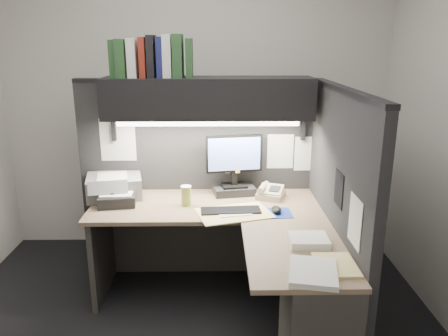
% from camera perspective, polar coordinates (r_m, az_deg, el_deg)
% --- Properties ---
extents(floor, '(3.50, 3.50, 0.00)m').
position_cam_1_polar(floor, '(3.15, -4.49, -20.94)').
color(floor, black).
rests_on(floor, ground).
extents(wall_back, '(3.50, 0.04, 2.70)m').
position_cam_1_polar(wall_back, '(4.05, -3.65, 8.32)').
color(wall_back, beige).
rests_on(wall_back, floor).
extents(wall_front, '(3.50, 0.04, 2.70)m').
position_cam_1_polar(wall_front, '(1.16, -10.42, -12.20)').
color(wall_front, beige).
rests_on(wall_front, floor).
extents(partition_back, '(1.90, 0.06, 1.60)m').
position_cam_1_polar(partition_back, '(3.62, -3.43, -1.59)').
color(partition_back, black).
rests_on(partition_back, floor).
extents(partition_right, '(0.06, 1.50, 1.60)m').
position_cam_1_polar(partition_right, '(3.01, 14.42, -5.79)').
color(partition_right, black).
rests_on(partition_right, floor).
extents(desk, '(1.70, 1.53, 0.73)m').
position_cam_1_polar(desk, '(2.91, 3.96, -13.92)').
color(desk, '#877056').
rests_on(desk, floor).
extents(overhead_shelf, '(1.55, 0.34, 0.30)m').
position_cam_1_polar(overhead_shelf, '(3.29, -2.08, 9.16)').
color(overhead_shelf, black).
rests_on(overhead_shelf, partition_back).
extents(task_light_tube, '(1.32, 0.04, 0.04)m').
position_cam_1_polar(task_light_tube, '(3.17, -2.10, 5.80)').
color(task_light_tube, white).
rests_on(task_light_tube, overhead_shelf).
extents(monitor, '(0.44, 0.25, 0.48)m').
position_cam_1_polar(monitor, '(3.43, 1.34, -0.40)').
color(monitor, black).
rests_on(monitor, desk).
extents(keyboard, '(0.43, 0.17, 0.02)m').
position_cam_1_polar(keyboard, '(3.12, 0.88, -5.62)').
color(keyboard, black).
rests_on(keyboard, desk).
extents(mousepad, '(0.23, 0.21, 0.00)m').
position_cam_1_polar(mousepad, '(3.13, 6.75, -5.86)').
color(mousepad, navy).
rests_on(mousepad, desk).
extents(mouse, '(0.07, 0.11, 0.04)m').
position_cam_1_polar(mouse, '(3.13, 6.86, -5.41)').
color(mouse, black).
rests_on(mouse, mousepad).
extents(telephone, '(0.25, 0.26, 0.08)m').
position_cam_1_polar(telephone, '(3.42, 6.13, -3.25)').
color(telephone, tan).
rests_on(telephone, desk).
extents(coffee_cup, '(0.09, 0.09, 0.14)m').
position_cam_1_polar(coffee_cup, '(3.25, -4.97, -3.70)').
color(coffee_cup, '#CCC951').
rests_on(coffee_cup, desk).
extents(printer, '(0.48, 0.43, 0.16)m').
position_cam_1_polar(printer, '(3.53, -14.12, -2.31)').
color(printer, gray).
rests_on(printer, desk).
extents(notebook_stack, '(0.30, 0.26, 0.08)m').
position_cam_1_polar(notebook_stack, '(3.36, -13.77, -3.99)').
color(notebook_stack, black).
rests_on(notebook_stack, desk).
extents(open_folder, '(0.58, 0.46, 0.01)m').
position_cam_1_polar(open_folder, '(3.10, 1.32, -5.93)').
color(open_folder, '#E1CD7E').
rests_on(open_folder, desk).
extents(paper_stack_a, '(0.23, 0.20, 0.04)m').
position_cam_1_polar(paper_stack_a, '(2.71, 10.99, -9.25)').
color(paper_stack_a, white).
rests_on(paper_stack_a, desk).
extents(paper_stack_b, '(0.30, 0.35, 0.03)m').
position_cam_1_polar(paper_stack_b, '(2.38, 11.56, -13.20)').
color(paper_stack_b, white).
rests_on(paper_stack_b, desk).
extents(manila_stack, '(0.21, 0.27, 0.02)m').
position_cam_1_polar(manila_stack, '(2.49, 14.39, -12.19)').
color(manila_stack, '#E1CD7E').
rests_on(manila_stack, desk).
extents(binder_row, '(0.59, 0.25, 0.30)m').
position_cam_1_polar(binder_row, '(3.30, -9.41, 14.08)').
color(binder_row, '#234624').
rests_on(binder_row, overhead_shelf).
extents(pinned_papers, '(1.76, 1.31, 0.51)m').
position_cam_1_polar(pinned_papers, '(3.19, 3.26, 0.78)').
color(pinned_papers, white).
rests_on(pinned_papers, partition_back).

